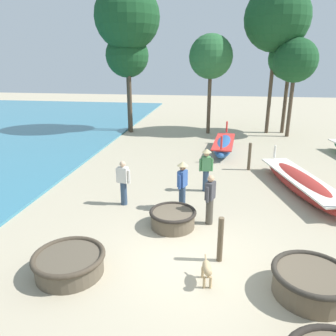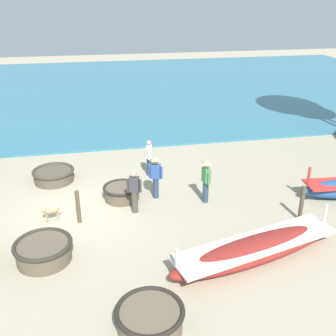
# 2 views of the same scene
# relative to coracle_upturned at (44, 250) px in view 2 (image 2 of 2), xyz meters

# --- Properties ---
(ground_plane) EXTENTS (80.00, 80.00, 0.00)m
(ground_plane) POSITION_rel_coracle_upturned_xyz_m (-2.61, 0.93, -0.33)
(ground_plane) COLOR tan
(sea) EXTENTS (28.00, 52.00, 0.10)m
(sea) POSITION_rel_coracle_upturned_xyz_m (-22.42, 4.93, -0.28)
(sea) COLOR teal
(sea) RESTS_ON ground
(coracle_upturned) EXTENTS (1.68, 1.68, 0.61)m
(coracle_upturned) POSITION_rel_coracle_upturned_xyz_m (0.00, 0.00, 0.00)
(coracle_upturned) COLOR brown
(coracle_upturned) RESTS_ON ground
(coracle_nearest) EXTENTS (1.41, 1.41, 0.53)m
(coracle_nearest) POSITION_rel_coracle_upturned_xyz_m (-3.30, 2.55, -0.04)
(coracle_nearest) COLOR brown
(coracle_nearest) RESTS_ON ground
(coracle_weathered) EXTENTS (1.69, 1.69, 0.53)m
(coracle_weathered) POSITION_rel_coracle_upturned_xyz_m (-5.38, -0.06, -0.04)
(coracle_weathered) COLOR brown
(coracle_weathered) RESTS_ON ground
(coracle_far_left) EXTENTS (1.61, 1.61, 0.61)m
(coracle_far_left) POSITION_rel_coracle_upturned_xyz_m (3.17, 2.60, 0.00)
(coracle_far_left) COLOR brown
(coracle_far_left) RESTS_ON ground
(long_boat_green_hull) EXTENTS (2.49, 5.72, 1.16)m
(long_boat_green_hull) POSITION_rel_coracle_upturned_xyz_m (1.14, 6.03, 0.01)
(long_boat_green_hull) COLOR maroon
(long_boat_green_hull) RESTS_ON ground
(fisherman_with_hat) EXTENTS (0.32, 0.50, 1.57)m
(fisherman_with_hat) POSITION_rel_coracle_upturned_xyz_m (-2.23, 2.91, 0.51)
(fisherman_with_hat) COLOR #4C473D
(fisherman_with_hat) RESTS_ON ground
(fisherman_standing_right) EXTENTS (0.36, 0.50, 1.67)m
(fisherman_standing_right) POSITION_rel_coracle_upturned_xyz_m (-3.16, 3.82, 0.63)
(fisherman_standing_right) COLOR #2D425B
(fisherman_standing_right) RESTS_ON ground
(fisherman_hauling) EXTENTS (0.52, 0.28, 1.57)m
(fisherman_hauling) POSITION_rel_coracle_upturned_xyz_m (-5.19, 3.89, 0.51)
(fisherman_hauling) COLOR #2D425B
(fisherman_hauling) RESTS_ON ground
(fisherman_by_coracle) EXTENTS (0.52, 0.36, 1.67)m
(fisherman_by_coracle) POSITION_rel_coracle_upturned_xyz_m (-2.46, 5.56, 0.63)
(fisherman_by_coracle) COLOR #2D425B
(fisherman_by_coracle) RESTS_ON ground
(dog) EXTENTS (0.27, 0.68, 0.55)m
(dog) POSITION_rel_coracle_upturned_xyz_m (-2.19, 0.03, 0.04)
(dog) COLOR tan
(dog) RESTS_ON ground
(mooring_post_inland) EXTENTS (0.14, 0.14, 1.19)m
(mooring_post_inland) POSITION_rel_coracle_upturned_xyz_m (-1.91, 0.98, 0.26)
(mooring_post_inland) COLOR brown
(mooring_post_inland) RESTS_ON ground
(mooring_post_shoreline) EXTENTS (0.14, 0.14, 1.26)m
(mooring_post_shoreline) POSITION_rel_coracle_upturned_xyz_m (-0.62, 8.38, 0.30)
(mooring_post_shoreline) COLOR brown
(mooring_post_shoreline) RESTS_ON ground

